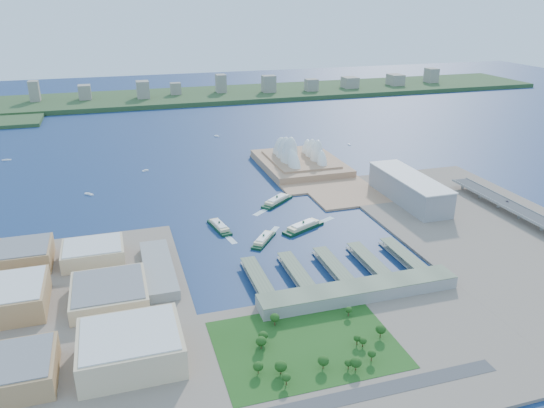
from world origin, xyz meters
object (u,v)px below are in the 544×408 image
object	(u,v)px
ferry_c	(264,238)
car_c	(507,201)
ferry_b	(277,199)
ferry_d	(303,225)
opera_house	(300,149)
toaster_building	(409,189)
ferry_a	(219,225)

from	to	relation	value
ferry_c	car_c	world-z (taller)	car_c
ferry_b	ferry_d	size ratio (longest dim) A/B	0.98
opera_house	ferry_b	xyz separation A→B (m)	(-88.52, -148.35, -26.39)
opera_house	toaster_building	bearing A→B (deg)	-65.77
toaster_building	ferry_d	bearing A→B (deg)	-165.82
toaster_building	ferry_b	size ratio (longest dim) A/B	2.61
ferry_a	car_c	world-z (taller)	car_c
toaster_building	ferry_a	xyz separation A→B (m)	(-274.65, -11.24, -15.48)
ferry_d	ferry_b	bearing A→B (deg)	-23.56
ferry_c	ferry_d	xyz separation A→B (m)	(57.59, 19.79, 0.93)
ferry_a	opera_house	bearing A→B (deg)	38.63
ferry_a	ferry_c	bearing A→B (deg)	-60.94
ferry_a	ferry_d	bearing A→B (deg)	-28.25
ferry_d	ferry_c	bearing A→B (deg)	82.76
opera_house	ferry_c	bearing A→B (deg)	-118.25
ferry_d	ferry_a	bearing A→B (deg)	45.76
opera_house	ferry_c	xyz separation A→B (m)	(-141.70, -263.77, -27.19)
ferry_b	car_c	distance (m)	312.52
ferry_a	ferry_c	world-z (taller)	ferry_a
opera_house	ferry_b	size ratio (longest dim) A/B	3.03
ferry_d	car_c	distance (m)	284.51
ferry_b	ferry_d	distance (m)	95.73
ferry_b	car_c	bearing A→B (deg)	27.45
ferry_d	toaster_building	bearing A→B (deg)	-102.03
opera_house	toaster_building	world-z (taller)	opera_house
opera_house	ferry_a	xyz separation A→B (m)	(-184.65, -211.24, -26.98)
ferry_b	ferry_c	size ratio (longest dim) A/B	1.17
ferry_a	ferry_b	size ratio (longest dim) A/B	0.89
ferry_b	ferry_a	bearing A→B (deg)	-96.35
toaster_building	ferry_c	xyz separation A→B (m)	(-231.70, -63.77, -15.69)
ferry_c	ferry_d	world-z (taller)	ferry_d
toaster_building	ferry_c	size ratio (longest dim) A/B	3.05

